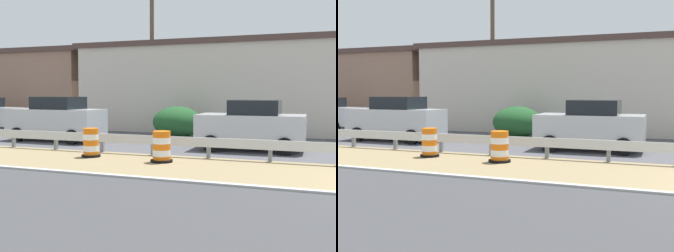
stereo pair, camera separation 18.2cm
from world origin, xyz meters
TOP-DOWN VIEW (x-y plane):
  - traffic_barrel_close at (1.35, 7.34)m, footprint 0.72×0.72m
  - traffic_barrel_mid at (1.50, 10.04)m, footprint 0.66×0.66m
  - car_lead_near_lane at (5.13, 14.07)m, footprint 2.02×4.53m
  - car_lead_far_lane at (5.15, 5.14)m, footprint 2.25×4.09m
  - roadside_shop_near at (13.74, 8.52)m, footprint 6.86×16.11m
  - roadside_shop_far at (14.43, 24.82)m, footprint 7.08×16.00m
  - utility_pole_near at (11.26, 11.89)m, footprint 0.24×1.80m
  - bush_roadside at (8.45, 9.36)m, footprint 2.41×2.41m

SIDE VIEW (x-z plane):
  - traffic_barrel_mid at x=1.50m, z-range -0.05..0.95m
  - traffic_barrel_close at x=1.35m, z-range -0.05..0.95m
  - bush_roadside at x=8.45m, z-range 0.00..1.55m
  - car_lead_far_lane at x=5.15m, z-range 0.00..1.95m
  - car_lead_near_lane at x=5.13m, z-range 0.00..2.03m
  - roadside_shop_far at x=14.43m, z-range 0.01..5.08m
  - roadside_shop_near at x=13.74m, z-range 0.01..5.09m
  - utility_pole_near at x=11.26m, z-range 0.16..9.42m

